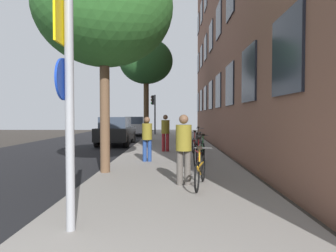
# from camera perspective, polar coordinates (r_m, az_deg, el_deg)

# --- Properties ---
(ground_plane) EXTENTS (41.80, 41.80, 0.00)m
(ground_plane) POSITION_cam_1_polar(r_m,az_deg,el_deg) (16.65, -11.23, -3.97)
(ground_plane) COLOR #332D28
(road_asphalt) EXTENTS (7.00, 38.00, 0.01)m
(road_asphalt) POSITION_cam_1_polar(r_m,az_deg,el_deg) (17.21, -18.10, -3.82)
(road_asphalt) COLOR black
(road_asphalt) RESTS_ON ground
(sidewalk) EXTENTS (4.20, 38.00, 0.12)m
(sidewalk) POSITION_cam_1_polar(r_m,az_deg,el_deg) (16.27, 0.93, -3.86)
(sidewalk) COLOR gray
(sidewalk) RESTS_ON ground
(sign_post) EXTENTS (0.16, 0.60, 3.54)m
(sign_post) POSITION_cam_1_polar(r_m,az_deg,el_deg) (4.34, -18.23, 7.14)
(sign_post) COLOR gray
(sign_post) RESTS_ON sidewalk
(traffic_light) EXTENTS (0.43, 0.24, 3.39)m
(traffic_light) POSITION_cam_1_polar(r_m,az_deg,el_deg) (26.31, -2.68, 3.53)
(traffic_light) COLOR black
(traffic_light) RESTS_ON sidewalk
(tree_near) EXTENTS (3.78, 3.78, 6.14)m
(tree_near) POSITION_cam_1_polar(r_m,az_deg,el_deg) (9.11, -11.84, 20.76)
(tree_near) COLOR brown
(tree_near) RESTS_ON sidewalk
(tree_far) EXTENTS (3.44, 3.44, 6.56)m
(tree_far) POSITION_cam_1_polar(r_m,az_deg,el_deg) (20.10, -4.11, 11.88)
(tree_far) COLOR #4C3823
(tree_far) RESTS_ON sidewalk
(bicycle_0) EXTENTS (0.52, 1.67, 0.91)m
(bicycle_0) POSITION_cam_1_polar(r_m,az_deg,el_deg) (6.83, 6.05, -8.32)
(bicycle_0) COLOR black
(bicycle_0) RESTS_ON sidewalk
(bicycle_1) EXTENTS (0.42, 1.72, 0.97)m
(bicycle_1) POSITION_cam_1_polar(r_m,az_deg,el_deg) (8.84, 5.59, -5.82)
(bicycle_1) COLOR black
(bicycle_1) RESTS_ON sidewalk
(bicycle_2) EXTENTS (0.42, 1.75, 0.94)m
(bicycle_2) POSITION_cam_1_polar(r_m,az_deg,el_deg) (10.90, 6.51, -4.42)
(bicycle_2) COLOR black
(bicycle_2) RESTS_ON sidewalk
(bicycle_3) EXTENTS (0.51, 1.57, 0.94)m
(bicycle_3) POSITION_cam_1_polar(r_m,az_deg,el_deg) (13.24, 5.10, -3.32)
(bicycle_3) COLOR black
(bicycle_3) RESTS_ON sidewalk
(bicycle_4) EXTENTS (0.42, 1.67, 0.89)m
(bicycle_4) POSITION_cam_1_polar(r_m,az_deg,el_deg) (14.88, 3.69, -2.82)
(bicycle_4) COLOR black
(bicycle_4) RESTS_ON sidewalk
(bicycle_5) EXTENTS (0.56, 1.68, 0.98)m
(bicycle_5) POSITION_cam_1_polar(r_m,az_deg,el_deg) (16.92, 5.73, -2.14)
(bicycle_5) COLOR black
(bicycle_5) RESTS_ON sidewalk
(pedestrian_0) EXTENTS (0.45, 0.45, 1.59)m
(pedestrian_0) POSITION_cam_1_polar(r_m,az_deg,el_deg) (6.90, 2.94, -3.53)
(pedestrian_0) COLOR #4C4742
(pedestrian_0) RESTS_ON sidewalk
(pedestrian_1) EXTENTS (0.46, 0.46, 1.53)m
(pedestrian_1) POSITION_cam_1_polar(r_m,az_deg,el_deg) (10.49, -3.93, -1.88)
(pedestrian_1) COLOR navy
(pedestrian_1) RESTS_ON sidewalk
(pedestrian_2) EXTENTS (0.49, 0.49, 1.62)m
(pedestrian_2) POSITION_cam_1_polar(r_m,az_deg,el_deg) (13.47, -0.48, -0.84)
(pedestrian_2) COLOR maroon
(pedestrian_2) RESTS_ON sidewalk
(car_0) EXTENTS (1.80, 4.34, 1.62)m
(car_0) POSITION_cam_1_polar(r_m,az_deg,el_deg) (17.86, -9.66, -0.86)
(car_0) COLOR black
(car_0) RESTS_ON road_asphalt
(car_1) EXTENTS (1.95, 4.25, 1.62)m
(car_1) POSITION_cam_1_polar(r_m,az_deg,el_deg) (26.51, -5.96, 0.03)
(car_1) COLOR #B7B7BC
(car_1) RESTS_ON road_asphalt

